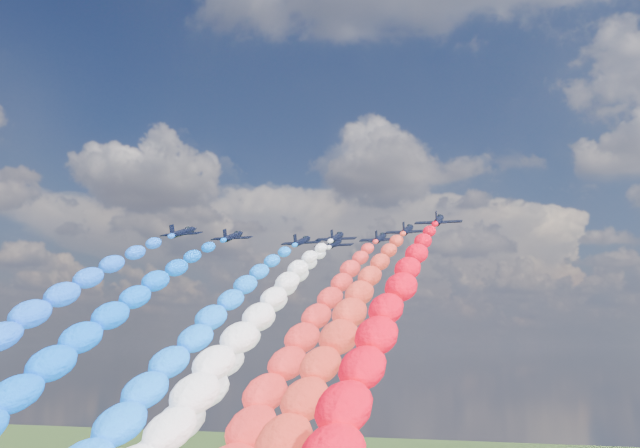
% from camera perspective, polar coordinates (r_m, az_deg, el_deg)
% --- Properties ---
extents(jet_0, '(9.43, 12.50, 5.88)m').
position_cam_1_polar(jet_0, '(160.70, -10.31, -0.62)').
color(jet_0, black).
extents(trail_0, '(6.19, 95.76, 50.21)m').
position_cam_1_polar(trail_0, '(117.36, -22.00, -8.49)').
color(trail_0, blue).
extents(jet_1, '(9.00, 12.19, 5.88)m').
position_cam_1_polar(jet_1, '(165.20, -6.59, -0.94)').
color(jet_1, black).
extents(trail_1, '(6.19, 95.76, 50.21)m').
position_cam_1_polar(trail_1, '(119.91, -16.52, -8.78)').
color(trail_1, blue).
extents(jet_2, '(9.16, 12.31, 5.88)m').
position_cam_1_polar(jet_2, '(171.59, -1.39, -1.31)').
color(jet_2, black).
extents(trail_2, '(6.19, 95.76, 50.21)m').
position_cam_1_polar(trail_2, '(124.03, -8.86, -9.05)').
color(trail_2, blue).
extents(jet_3, '(9.22, 12.35, 5.88)m').
position_cam_1_polar(jet_3, '(165.24, 1.26, -1.01)').
color(jet_3, black).
extents(trail_3, '(6.19, 95.76, 50.21)m').
position_cam_1_polar(trail_3, '(116.71, -5.52, -9.11)').
color(trail_3, white).
extents(jet_4, '(8.88, 12.10, 5.88)m').
position_cam_1_polar(jet_4, '(175.62, 1.11, -1.49)').
color(jet_4, black).
extents(trail_4, '(6.19, 95.76, 50.21)m').
position_cam_1_polar(trail_4, '(127.17, -5.18, -9.12)').
color(trail_4, silver).
extents(jet_5, '(9.05, 12.23, 5.88)m').
position_cam_1_polar(jet_5, '(166.83, 4.56, -1.06)').
color(jet_5, black).
extents(trail_5, '(6.19, 95.76, 50.21)m').
position_cam_1_polar(trail_5, '(117.31, -0.72, -9.15)').
color(trail_5, '#F82D2C').
extents(jet_6, '(9.00, 12.19, 5.88)m').
position_cam_1_polar(jet_6, '(155.94, 6.59, -0.45)').
color(jet_6, black).
extents(trail_6, '(6.19, 95.76, 50.21)m').
position_cam_1_polar(trail_6, '(105.83, 1.74, -9.14)').
color(trail_6, '#F53A2B').
extents(jet_7, '(9.34, 12.44, 5.88)m').
position_cam_1_polar(jet_7, '(144.74, 8.93, 0.28)').
color(jet_7, black).
extents(trail_7, '(6.19, 95.76, 50.21)m').
position_cam_1_polar(trail_7, '(94.02, 4.78, -9.11)').
color(trail_7, '#F9031A').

